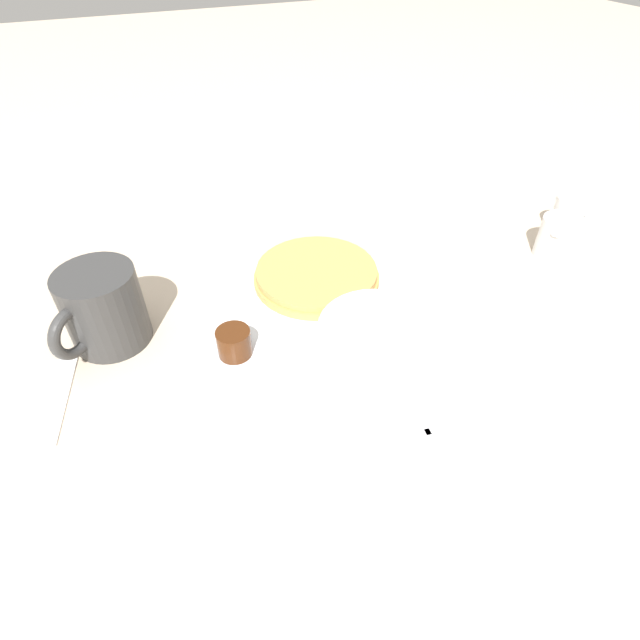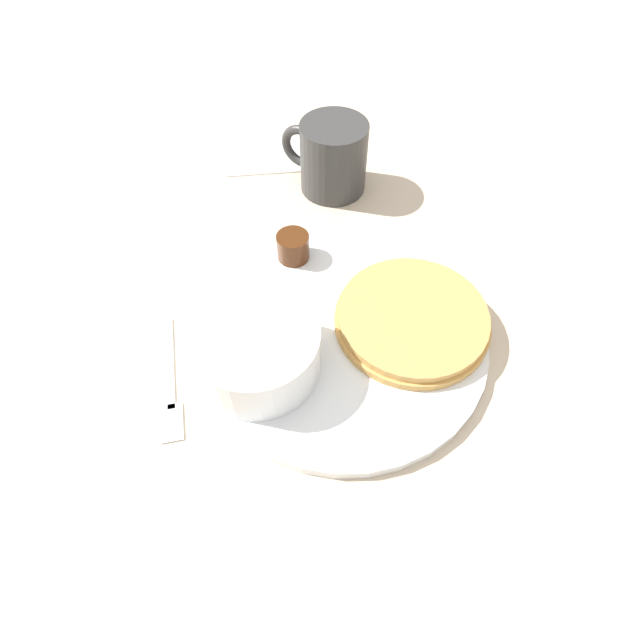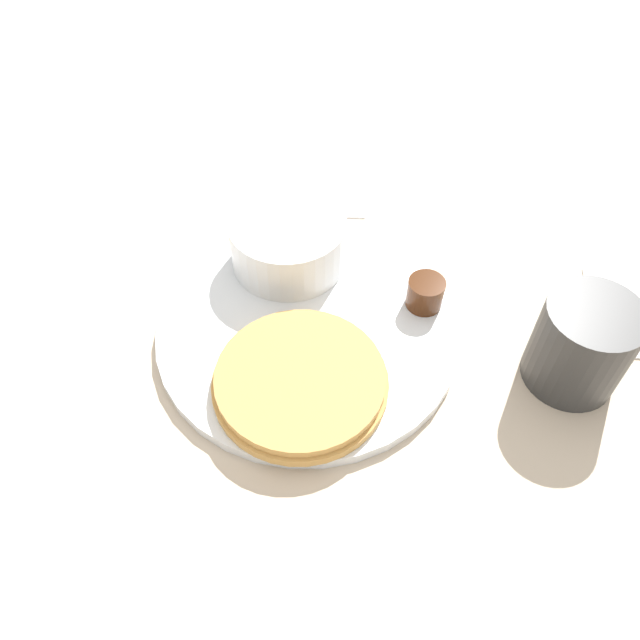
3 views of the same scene
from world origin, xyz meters
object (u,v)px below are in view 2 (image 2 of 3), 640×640
at_px(coffee_mug, 332,157).
at_px(fork, 171,391).
at_px(plate, 342,335).
at_px(bowl, 256,349).

xyz_separation_m(coffee_mug, fork, (-0.24, -0.24, -0.04)).
height_order(plate, bowl, bowl).
bearing_deg(bowl, plate, 7.74).
bearing_deg(coffee_mug, fork, -135.47).
distance_m(bowl, coffee_mug, 0.29).
distance_m(plate, coffee_mug, 0.25).
relative_size(plate, fork, 2.09).
bearing_deg(coffee_mug, plate, -106.78).
height_order(bowl, fork, bowl).
bearing_deg(plate, fork, -178.03).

